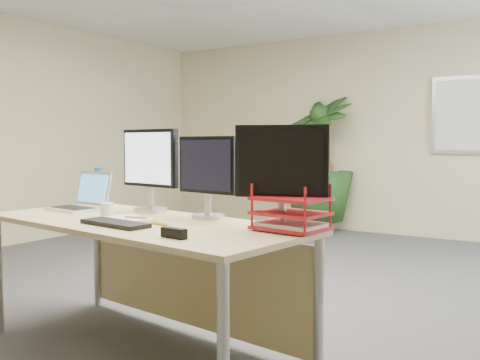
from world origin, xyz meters
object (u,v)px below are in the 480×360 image
Objects in this scene: desk at (156,246)px; monitor_right at (208,171)px; floor_plant at (318,177)px; monitor_left at (150,165)px; laptop at (82,200)px.

desk is 0.53m from monitor_right.
floor_plant reaches higher than desk.
monitor_left is 0.49m from monitor_right.
floor_plant is 4.35m from monitor_right.
monitor_left is at bearing 174.95° from monitor_right.
monitor_right is (0.49, -0.04, -0.03)m from monitor_left.
monitor_right is at bearing 36.13° from desk.
desk is 5.50× the size of laptop.
monitor_left is (-0.24, 0.22, 0.47)m from desk.
monitor_right is at bearing -73.98° from floor_plant.
laptop reaches higher than desk.
monitor_left is 1.39× the size of laptop.
laptop is at bearing -172.71° from monitor_right.
desk is 3.95× the size of monitor_left.
desk is 4.46m from floor_plant.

